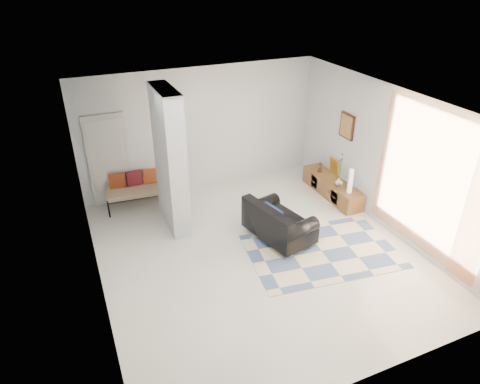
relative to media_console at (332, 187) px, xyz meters
name	(u,v)px	position (x,y,z in m)	size (l,w,h in m)	color
floor	(257,253)	(-2.52, -1.31, -0.20)	(6.00, 6.00, 0.00)	white
ceiling	(260,105)	(-2.52, -1.31, 2.60)	(6.00, 6.00, 0.00)	white
wall_back	(201,129)	(-2.52, 1.69, 1.20)	(6.00, 6.00, 0.00)	silver
wall_front	(372,299)	(-2.52, -4.31, 1.20)	(6.00, 6.00, 0.00)	silver
wall_left	(90,220)	(-5.27, -1.31, 1.20)	(6.00, 6.00, 0.00)	silver
wall_right	(387,160)	(0.23, -1.31, 1.20)	(6.00, 6.00, 0.00)	silver
partition_column	(170,161)	(-3.62, 0.29, 1.20)	(0.35, 1.20, 2.80)	silver
hallway_door	(109,160)	(-4.62, 1.65, 0.82)	(0.85, 0.06, 2.04)	beige
curtain	(430,183)	(0.15, -2.46, 1.25)	(2.55, 2.55, 0.00)	#D36E37
wall_art	(347,126)	(0.20, 0.00, 1.45)	(0.04, 0.45, 0.55)	#3C1F10
media_console	(332,187)	(0.00, 0.00, 0.00)	(0.45, 1.82, 0.80)	brown
loveseat	(277,223)	(-1.98, -1.05, 0.16)	(1.09, 1.52, 0.76)	silver
daybed	(141,187)	(-4.07, 1.32, 0.22)	(1.60, 0.77, 0.77)	black
area_rug	(322,251)	(-1.39, -1.75, -0.20)	(2.70, 1.80, 0.01)	beige
cylinder_lamp	(351,181)	(-0.02, -0.63, 0.46)	(0.10, 0.10, 0.54)	silver
bronze_figurine	(320,167)	(-0.05, 0.47, 0.31)	(0.12, 0.12, 0.24)	#332416
vase	(339,182)	(-0.05, -0.28, 0.29)	(0.17, 0.17, 0.18)	silver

